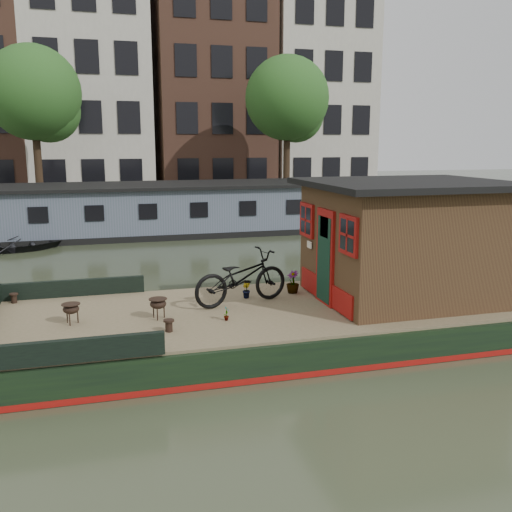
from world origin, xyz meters
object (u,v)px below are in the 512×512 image
object	(u,v)px
bicycle	(241,277)
brazier_front	(71,314)
cabin	(405,239)
brazier_rear	(158,309)
dinghy	(18,242)

from	to	relation	value
bicycle	brazier_front	bearing A→B (deg)	82.56
cabin	bicycle	bearing A→B (deg)	172.89
bicycle	brazier_rear	size ratio (longest dim) A/B	5.34
cabin	dinghy	xyz separation A→B (m)	(-8.89, 11.50, -1.57)
brazier_front	dinghy	world-z (taller)	brazier_front
bicycle	brazier_rear	bearing A→B (deg)	92.63
cabin	dinghy	size ratio (longest dim) A/B	1.33
brazier_front	brazier_rear	bearing A→B (deg)	-3.89
cabin	dinghy	world-z (taller)	cabin
cabin	brazier_rear	world-z (taller)	cabin
cabin	brazier_front	xyz separation A→B (m)	(-6.62, -0.03, -1.04)
brazier_rear	dinghy	distance (m)	12.25
cabin	bicycle	xyz separation A→B (m)	(-3.38, 0.42, -0.69)
cabin	bicycle	world-z (taller)	cabin
brazier_front	cabin	bearing A→B (deg)	0.28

